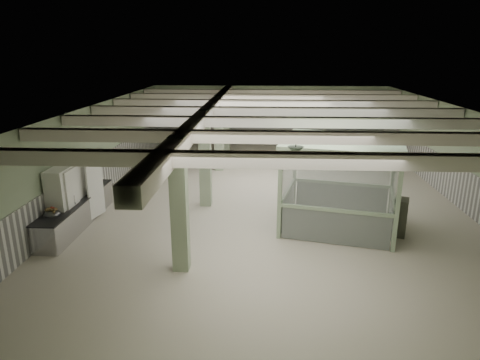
# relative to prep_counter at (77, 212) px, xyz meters

# --- Properties ---
(floor) EXTENTS (20.00, 20.00, 0.00)m
(floor) POSITION_rel_prep_counter_xyz_m (6.54, 3.22, -0.46)
(floor) COLOR beige
(floor) RESTS_ON ground
(ceiling) EXTENTS (14.00, 20.00, 0.02)m
(ceiling) POSITION_rel_prep_counter_xyz_m (6.54, 3.22, 3.14)
(ceiling) COLOR silver
(ceiling) RESTS_ON wall_back
(wall_back) EXTENTS (14.00, 0.02, 3.60)m
(wall_back) POSITION_rel_prep_counter_xyz_m (6.54, 13.22, 1.34)
(wall_back) COLOR #A9BE98
(wall_back) RESTS_ON floor
(wall_front) EXTENTS (14.00, 0.02, 3.60)m
(wall_front) POSITION_rel_prep_counter_xyz_m (6.54, -6.78, 1.34)
(wall_front) COLOR #A9BE98
(wall_front) RESTS_ON floor
(wall_left) EXTENTS (0.02, 20.00, 3.60)m
(wall_left) POSITION_rel_prep_counter_xyz_m (-0.46, 3.22, 1.34)
(wall_left) COLOR #A9BE98
(wall_left) RESTS_ON floor
(wall_right) EXTENTS (0.02, 20.00, 3.60)m
(wall_right) POSITION_rel_prep_counter_xyz_m (13.54, 3.22, 1.34)
(wall_right) COLOR #A9BE98
(wall_right) RESTS_ON floor
(wainscot_left) EXTENTS (0.05, 19.90, 1.50)m
(wainscot_left) POSITION_rel_prep_counter_xyz_m (-0.43, 3.22, 0.29)
(wainscot_left) COLOR silver
(wainscot_left) RESTS_ON floor
(wainscot_right) EXTENTS (0.05, 19.90, 1.50)m
(wainscot_right) POSITION_rel_prep_counter_xyz_m (13.52, 3.22, 0.29)
(wainscot_right) COLOR silver
(wainscot_right) RESTS_ON floor
(wainscot_back) EXTENTS (13.90, 0.05, 1.50)m
(wainscot_back) POSITION_rel_prep_counter_xyz_m (6.54, 13.20, 0.29)
(wainscot_back) COLOR silver
(wainscot_back) RESTS_ON floor
(girder) EXTENTS (0.45, 19.90, 0.40)m
(girder) POSITION_rel_prep_counter_xyz_m (4.04, 3.22, 2.92)
(girder) COLOR silver
(girder) RESTS_ON ceiling
(beam_a) EXTENTS (13.90, 0.35, 0.32)m
(beam_a) POSITION_rel_prep_counter_xyz_m (6.54, -4.28, 2.96)
(beam_a) COLOR silver
(beam_a) RESTS_ON ceiling
(beam_b) EXTENTS (13.90, 0.35, 0.32)m
(beam_b) POSITION_rel_prep_counter_xyz_m (6.54, -1.78, 2.96)
(beam_b) COLOR silver
(beam_b) RESTS_ON ceiling
(beam_c) EXTENTS (13.90, 0.35, 0.32)m
(beam_c) POSITION_rel_prep_counter_xyz_m (6.54, 0.72, 2.96)
(beam_c) COLOR silver
(beam_c) RESTS_ON ceiling
(beam_d) EXTENTS (13.90, 0.35, 0.32)m
(beam_d) POSITION_rel_prep_counter_xyz_m (6.54, 3.22, 2.96)
(beam_d) COLOR silver
(beam_d) RESTS_ON ceiling
(beam_e) EXTENTS (13.90, 0.35, 0.32)m
(beam_e) POSITION_rel_prep_counter_xyz_m (6.54, 5.72, 2.96)
(beam_e) COLOR silver
(beam_e) RESTS_ON ceiling
(beam_f) EXTENTS (13.90, 0.35, 0.32)m
(beam_f) POSITION_rel_prep_counter_xyz_m (6.54, 8.22, 2.96)
(beam_f) COLOR silver
(beam_f) RESTS_ON ceiling
(beam_g) EXTENTS (13.90, 0.35, 0.32)m
(beam_g) POSITION_rel_prep_counter_xyz_m (6.54, 10.72, 2.96)
(beam_g) COLOR silver
(beam_g) RESTS_ON ceiling
(column_a) EXTENTS (0.42, 0.42, 3.60)m
(column_a) POSITION_rel_prep_counter_xyz_m (4.04, -2.78, 1.34)
(column_a) COLOR #97A988
(column_a) RESTS_ON floor
(column_b) EXTENTS (0.42, 0.42, 3.60)m
(column_b) POSITION_rel_prep_counter_xyz_m (4.04, 2.22, 1.34)
(column_b) COLOR #97A988
(column_b) RESTS_ON floor
(column_c) EXTENTS (0.42, 0.42, 3.60)m
(column_c) POSITION_rel_prep_counter_xyz_m (4.04, 7.22, 1.34)
(column_c) COLOR #97A988
(column_c) RESTS_ON floor
(column_d) EXTENTS (0.42, 0.42, 3.60)m
(column_d) POSITION_rel_prep_counter_xyz_m (4.04, 11.22, 1.34)
(column_d) COLOR #97A988
(column_d) RESTS_ON floor
(pendant_front) EXTENTS (0.44, 0.44, 0.22)m
(pendant_front) POSITION_rel_prep_counter_xyz_m (7.04, -1.78, 2.59)
(pendant_front) COLOR #2E3D2F
(pendant_front) RESTS_ON ceiling
(pendant_mid) EXTENTS (0.44, 0.44, 0.22)m
(pendant_mid) POSITION_rel_prep_counter_xyz_m (7.04, 3.72, 2.59)
(pendant_mid) COLOR #2E3D2F
(pendant_mid) RESTS_ON ceiling
(pendant_back) EXTENTS (0.44, 0.44, 0.22)m
(pendant_back) POSITION_rel_prep_counter_xyz_m (7.04, 8.72, 2.59)
(pendant_back) COLOR #2E3D2F
(pendant_back) RESTS_ON ceiling
(prep_counter) EXTENTS (0.81, 4.65, 0.91)m
(prep_counter) POSITION_rel_prep_counter_xyz_m (0.00, 0.00, 0.00)
(prep_counter) COLOR #ACABB0
(prep_counter) RESTS_ON floor
(pitcher_near) EXTENTS (0.22, 0.25, 0.31)m
(pitcher_near) POSITION_rel_prep_counter_xyz_m (-0.03, 1.03, 0.59)
(pitcher_near) COLOR #ACABB0
(pitcher_near) RESTS_ON prep_counter
(pitcher_far) EXTENTS (0.22, 0.25, 0.31)m
(pitcher_far) POSITION_rel_prep_counter_xyz_m (-0.08, -0.19, 0.60)
(pitcher_far) COLOR #ACABB0
(pitcher_far) RESTS_ON prep_counter
(veg_colander) EXTENTS (0.58, 0.58, 0.23)m
(veg_colander) POSITION_rel_prep_counter_xyz_m (-0.10, -1.41, 0.55)
(veg_colander) COLOR #434349
(veg_colander) RESTS_ON prep_counter
(orange_bowl) EXTENTS (0.26, 0.26, 0.09)m
(orange_bowl) POSITION_rel_prep_counter_xyz_m (0.17, 1.24, 0.48)
(orange_bowl) COLOR #B2B2B7
(orange_bowl) RESTS_ON prep_counter
(walkin_cooler) EXTENTS (0.85, 2.28, 2.09)m
(walkin_cooler) POSITION_rel_prep_counter_xyz_m (-0.08, -0.06, 0.58)
(walkin_cooler) COLOR white
(walkin_cooler) RESTS_ON floor
(guard_booth) EXTENTS (4.24, 3.82, 2.94)m
(guard_booth) POSITION_rel_prep_counter_xyz_m (8.67, 0.32, 1.49)
(guard_booth) COLOR #97B18E
(guard_booth) RESTS_ON floor
(filing_cabinet) EXTENTS (0.56, 0.66, 1.21)m
(filing_cabinet) POSITION_rel_prep_counter_xyz_m (10.51, -0.25, 0.15)
(filing_cabinet) COLOR #4E5143
(filing_cabinet) RESTS_ON floor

